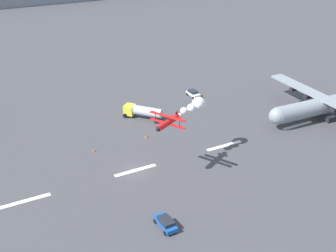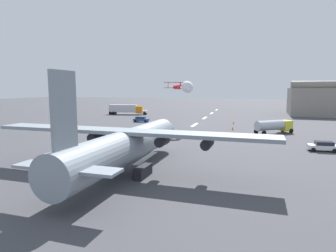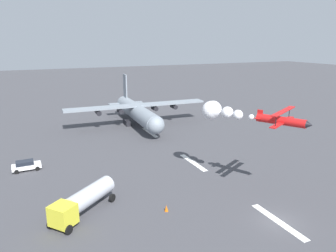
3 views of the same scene
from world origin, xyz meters
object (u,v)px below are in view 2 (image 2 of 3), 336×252
(fuel_tanker_truck, at_px, (274,126))
(traffic_cone_far, at_px, (233,128))
(stunt_biplane_red, at_px, (185,87))
(traffic_cone_near, at_px, (233,123))
(airport_staff_sedan, at_px, (323,146))
(cargo_transport_plane, at_px, (130,143))
(semi_truck_orange, at_px, (127,109))
(followme_car_yellow, at_px, (141,119))

(fuel_tanker_truck, relative_size, traffic_cone_far, 11.20)
(stunt_biplane_red, bearing_deg, traffic_cone_near, 146.38)
(stunt_biplane_red, relative_size, airport_staff_sedan, 3.18)
(cargo_transport_plane, distance_m, stunt_biplane_red, 34.14)
(stunt_biplane_red, xyz_separation_m, airport_staff_sedan, (15.87, 25.24, -9.22))
(fuel_tanker_truck, height_order, traffic_cone_near, fuel_tanker_truck)
(cargo_transport_plane, distance_m, traffic_cone_far, 39.03)
(semi_truck_orange, relative_size, fuel_tanker_truck, 1.73)
(fuel_tanker_truck, distance_m, traffic_cone_far, 9.56)
(semi_truck_orange, height_order, followme_car_yellow, semi_truck_orange)
(cargo_transport_plane, relative_size, semi_truck_orange, 2.30)
(fuel_tanker_truck, distance_m, followme_car_yellow, 37.84)
(traffic_cone_near, xyz_separation_m, traffic_cone_far, (11.40, 0.33, 0.00))
(semi_truck_orange, distance_m, traffic_cone_far, 51.46)
(fuel_tanker_truck, relative_size, airport_staff_sedan, 1.99)
(cargo_transport_plane, relative_size, stunt_biplane_red, 2.49)
(semi_truck_orange, xyz_separation_m, traffic_cone_far, (31.51, 40.65, -1.75))
(airport_staff_sedan, relative_size, traffic_cone_far, 5.62)
(stunt_biplane_red, distance_m, airport_staff_sedan, 31.21)
(fuel_tanker_truck, bearing_deg, cargo_transport_plane, -28.80)
(fuel_tanker_truck, bearing_deg, semi_truck_orange, -125.19)
(traffic_cone_far, bearing_deg, semi_truck_orange, -127.78)
(semi_truck_orange, xyz_separation_m, followme_car_yellow, (21.78, 14.00, -1.31))
(cargo_transport_plane, relative_size, fuel_tanker_truck, 3.97)
(traffic_cone_far, bearing_deg, followme_car_yellow, -110.06)
(traffic_cone_near, height_order, traffic_cone_far, same)
(airport_staff_sedan, bearing_deg, cargo_transport_plane, -54.39)
(fuel_tanker_truck, bearing_deg, airport_staff_sedan, 18.97)
(semi_truck_orange, xyz_separation_m, traffic_cone_near, (20.11, 40.33, -1.75))
(fuel_tanker_truck, xyz_separation_m, traffic_cone_far, (-3.38, -8.84, -1.37))
(semi_truck_orange, height_order, traffic_cone_far, semi_truck_orange)
(stunt_biplane_red, bearing_deg, cargo_transport_plane, 1.19)
(traffic_cone_far, bearing_deg, airport_staff_sedan, 36.00)
(followme_car_yellow, relative_size, traffic_cone_far, 5.98)
(cargo_transport_plane, bearing_deg, semi_truck_orange, -156.08)
(cargo_transport_plane, bearing_deg, traffic_cone_near, 168.86)
(traffic_cone_far, bearing_deg, stunt_biplane_red, -68.68)
(stunt_biplane_red, distance_m, semi_truck_orange, 47.26)
(semi_truck_orange, bearing_deg, airport_staff_sedan, 46.97)
(fuel_tanker_truck, bearing_deg, stunt_biplane_red, -87.70)
(traffic_cone_near, bearing_deg, followme_car_yellow, -86.37)
(stunt_biplane_red, bearing_deg, airport_staff_sedan, 57.84)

